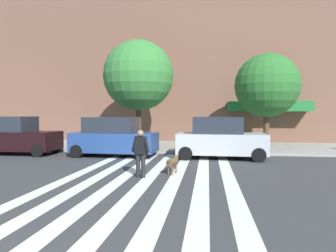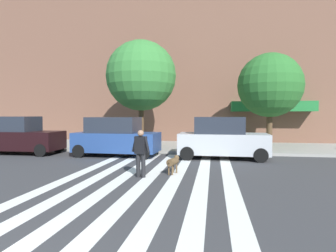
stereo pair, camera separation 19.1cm
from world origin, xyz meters
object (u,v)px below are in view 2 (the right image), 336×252
(street_tree_middle, at_px, (270,85))
(pedestrian_dog_walker, at_px, (141,151))
(parked_car_near_curb, at_px, (17,136))
(dog_on_leash, at_px, (173,162))
(parked_car_third_in_line, at_px, (222,139))
(street_tree_nearest, at_px, (141,76))
(parked_car_behind_first, at_px, (116,137))

(street_tree_middle, xyz_separation_m, pedestrian_dog_walker, (-5.73, -7.97, -2.96))
(parked_car_near_curb, height_order, dog_on_leash, parked_car_near_curb)
(parked_car_third_in_line, xyz_separation_m, street_tree_nearest, (-4.84, 2.87, 3.57))
(parked_car_third_in_line, xyz_separation_m, street_tree_middle, (2.84, 3.26, 2.90))
(street_tree_nearest, relative_size, street_tree_middle, 1.17)
(parked_car_near_curb, height_order, street_tree_middle, street_tree_middle)
(parked_car_near_curb, height_order, street_tree_nearest, street_tree_nearest)
(dog_on_leash, bearing_deg, parked_car_near_curb, 157.15)
(pedestrian_dog_walker, bearing_deg, parked_car_behind_first, 118.60)
(parked_car_near_curb, relative_size, street_tree_middle, 0.86)
(street_tree_nearest, height_order, dog_on_leash, street_tree_nearest)
(parked_car_behind_first, xyz_separation_m, street_tree_middle, (8.30, 3.26, 2.90))
(parked_car_third_in_line, height_order, street_tree_middle, street_tree_middle)
(parked_car_third_in_line, bearing_deg, parked_car_near_curb, -179.99)
(parked_car_behind_first, xyz_separation_m, street_tree_nearest, (0.62, 2.87, 3.57))
(street_tree_nearest, relative_size, pedestrian_dog_walker, 4.01)
(street_tree_nearest, height_order, pedestrian_dog_walker, street_tree_nearest)
(parked_car_near_curb, distance_m, dog_on_leash, 10.18)
(street_tree_nearest, xyz_separation_m, pedestrian_dog_walker, (1.95, -7.58, -3.63))
(street_tree_nearest, xyz_separation_m, dog_on_leash, (2.98, -6.82, -4.11))
(parked_car_behind_first, distance_m, parked_car_third_in_line, 5.47)
(parked_car_near_curb, bearing_deg, pedestrian_dog_walker, -29.46)
(street_tree_nearest, bearing_deg, parked_car_third_in_line, -30.69)
(parked_car_third_in_line, relative_size, dog_on_leash, 4.42)
(parked_car_behind_first, xyz_separation_m, dog_on_leash, (3.60, -3.95, -0.55))
(parked_car_behind_first, height_order, dog_on_leash, parked_car_behind_first)
(parked_car_behind_first, relative_size, dog_on_leash, 4.50)
(parked_car_near_curb, bearing_deg, parked_car_third_in_line, 0.01)
(parked_car_third_in_line, distance_m, street_tree_middle, 5.20)
(parked_car_third_in_line, height_order, street_tree_nearest, street_tree_nearest)
(parked_car_behind_first, height_order, street_tree_middle, street_tree_middle)
(parked_car_third_in_line, distance_m, dog_on_leash, 4.40)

